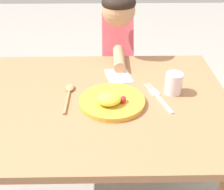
{
  "coord_description": "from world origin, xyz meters",
  "views": [
    {
      "loc": [
        0.06,
        -0.98,
        1.34
      ],
      "look_at": [
        0.08,
        -0.0,
        0.73
      ],
      "focal_mm": 48.03,
      "sensor_mm": 36.0,
      "label": 1
    }
  ],
  "objects": [
    {
      "name": "spoon",
      "position": [
        -0.09,
        0.04,
        0.72
      ],
      "size": [
        0.04,
        0.21,
        0.02
      ],
      "rotation": [
        0.0,
        0.0,
        1.56
      ],
      "color": "tan",
      "rests_on": "dining_table"
    },
    {
      "name": "fork",
      "position": [
        0.26,
        0.0,
        0.71
      ],
      "size": [
        0.08,
        0.22,
        0.01
      ],
      "rotation": [
        0.0,
        0.0,
        1.88
      ],
      "color": "silver",
      "rests_on": "dining_table"
    },
    {
      "name": "plate",
      "position": [
        0.08,
        -0.04,
        0.72
      ],
      "size": [
        0.25,
        0.25,
        0.06
      ],
      "color": "gold",
      "rests_on": "dining_table"
    },
    {
      "name": "dining_table",
      "position": [
        0.0,
        0.0,
        0.61
      ],
      "size": [
        1.08,
        0.79,
        0.71
      ],
      "color": "#A26B48",
      "rests_on": "ground_plane"
    },
    {
      "name": "napkin",
      "position": [
        0.11,
        0.18,
        0.71
      ],
      "size": [
        0.12,
        0.15,
        0.0
      ],
      "primitive_type": "cube",
      "rotation": [
        0.0,
        0.0,
        0.19
      ],
      "color": "white",
      "rests_on": "dining_table"
    },
    {
      "name": "drinking_cup",
      "position": [
        0.33,
        0.04,
        0.75
      ],
      "size": [
        0.07,
        0.07,
        0.09
      ],
      "primitive_type": "cylinder",
      "color": "silver",
      "rests_on": "dining_table"
    },
    {
      "name": "person",
      "position": [
        0.12,
        0.51,
        0.56
      ],
      "size": [
        0.17,
        0.44,
        1.01
      ],
      "rotation": [
        0.0,
        0.0,
        3.14
      ],
      "color": "#31475C",
      "rests_on": "ground_plane"
    }
  ]
}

